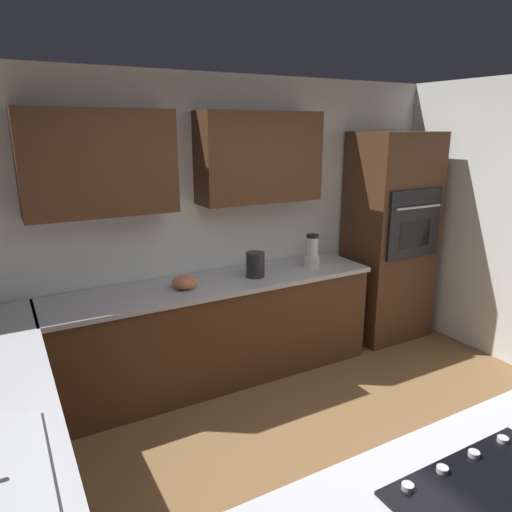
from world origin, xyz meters
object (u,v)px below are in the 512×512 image
wall_oven (390,238)px  blender (312,253)px  mixing_bowl (185,282)px  kettle (255,265)px

wall_oven → blender: 1.00m
wall_oven → mixing_bowl: wall_oven is taller
mixing_bowl → kettle: bearing=180.0°
wall_oven → mixing_bowl: bearing=0.9°
wall_oven → blender: bearing=2.0°
blender → mixing_bowl: bearing=0.0°
mixing_bowl → kettle: size_ratio=0.95×
blender → mixing_bowl: blender is taller
wall_oven → mixing_bowl: 2.25m
mixing_bowl → kettle: 0.65m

